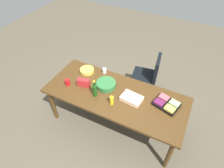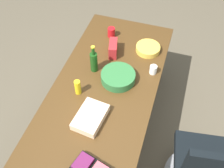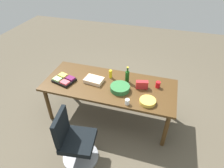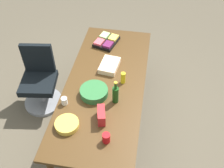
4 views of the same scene
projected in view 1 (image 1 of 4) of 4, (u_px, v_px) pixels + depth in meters
name	position (u px, v px, depth m)	size (l,w,h in m)	color
ground_plane	(115.00, 122.00, 3.65)	(10.00, 10.00, 0.00)	brown
conference_table	(115.00, 97.00, 3.16)	(2.30, 0.96, 0.78)	#472F15
office_chair	(146.00, 80.00, 3.99)	(0.56, 0.56, 0.93)	gray
fruit_platter	(167.00, 104.00, 2.92)	(0.42, 0.37, 0.07)	black
chip_bowl	(87.00, 70.00, 3.50)	(0.25, 0.25, 0.06)	gold
mustard_bottle	(112.00, 100.00, 2.91)	(0.06, 0.06, 0.15)	yellow
paper_cup	(104.00, 71.00, 3.47)	(0.07, 0.07, 0.09)	white
wine_bottle	(95.00, 90.00, 3.01)	(0.08, 0.08, 0.31)	#174414
salad_bowl	(106.00, 84.00, 3.22)	(0.33, 0.33, 0.09)	#2C6A35
red_solo_cup	(67.00, 82.00, 3.24)	(0.08, 0.08, 0.11)	red
sheet_cake	(132.00, 98.00, 3.00)	(0.32, 0.22, 0.07)	beige
chip_bag_red	(84.00, 83.00, 3.21)	(0.20, 0.08, 0.14)	red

